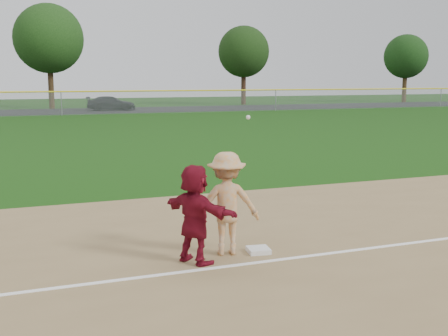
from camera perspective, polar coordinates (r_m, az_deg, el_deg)
name	(u,v)px	position (r m, az deg, el deg)	size (l,w,h in m)	color
ground	(253,249)	(10.53, 2.93, -8.22)	(160.00, 160.00, 0.00)	#15400C
foul_line	(271,261)	(9.83, 4.84, -9.37)	(60.00, 0.10, 0.01)	white
parking_asphalt	(56,111)	(55.43, -16.67, 5.52)	(120.00, 10.00, 0.01)	black
first_base	(258,250)	(10.26, 3.52, -8.33)	(0.38, 0.38, 0.09)	white
base_runner	(195,214)	(9.52, -2.97, -4.68)	(1.58, 0.50, 1.70)	maroon
car_right	(111,103)	(56.01, -11.39, 6.46)	(1.90, 4.69, 1.36)	black
first_base_play	(227,203)	(9.97, 0.26, -3.61)	(1.31, 0.94, 2.47)	#ABABAD
outfield_fence	(61,92)	(49.37, -16.24, 7.42)	(110.00, 0.12, 110.00)	#999EA0
tree_2	(49,39)	(60.95, -17.38, 12.43)	(7.00, 7.00, 10.58)	#322212
tree_3	(244,52)	(67.32, 2.01, 11.72)	(6.00, 6.00, 9.19)	#311B12
tree_4	(406,57)	(77.23, 18.00, 10.72)	(5.60, 5.60, 8.67)	#3B2815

